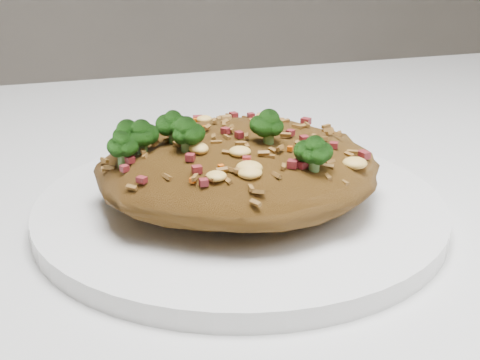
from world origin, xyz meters
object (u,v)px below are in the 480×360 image
dining_table (343,264)px  plate (240,208)px  fork (268,153)px  fried_rice (238,158)px

dining_table → plate: bearing=-152.4°
dining_table → plate: size_ratio=4.10×
dining_table → fork: (-0.07, 0.02, 0.11)m
dining_table → fried_rice: size_ratio=6.03×
fried_rice → fork: bearing=58.3°
fried_rice → fork: fried_rice is taller
fork → dining_table: bearing=-1.2°
dining_table → fork: bearing=162.6°
dining_table → plate: 0.16m
plate → fried_rice: bearing=-166.4°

